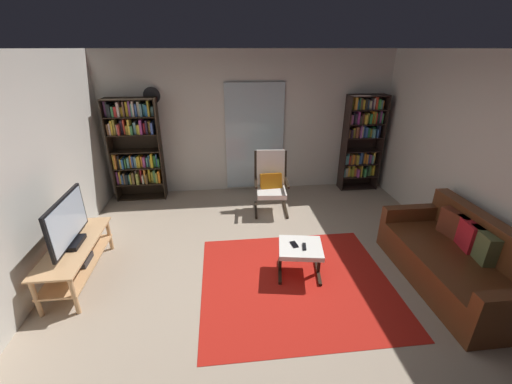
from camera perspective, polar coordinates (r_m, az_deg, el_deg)
ground_plane at (r=4.10m, az=2.76°, el=-15.32°), size 7.02×7.02×0.00m
wall_back at (r=6.18m, az=-1.24°, el=11.97°), size 5.60×0.06×2.60m
wall_left at (r=4.01m, az=-38.40°, el=-0.28°), size 0.06×6.00×2.60m
wall_right at (r=4.68m, az=37.90°, el=2.76°), size 0.06×6.00×2.60m
glass_door_panel at (r=6.19m, az=-0.22°, el=9.61°), size 1.10×0.01×2.00m
area_rug at (r=4.09m, az=7.10°, el=-15.53°), size 2.27×2.05×0.01m
tv_stand at (r=4.49m, az=-29.20°, el=-9.86°), size 0.48×1.32×0.49m
television at (r=4.28m, az=-30.37°, el=-4.83°), size 0.20×0.92×0.60m
bookshelf_near_tv at (r=6.20m, az=-20.58°, el=7.55°), size 0.88×0.30×1.84m
bookshelf_near_sofa at (r=6.59m, az=18.14°, el=8.75°), size 0.73×0.30×1.83m
leather_sofa at (r=4.57m, az=32.12°, el=-10.32°), size 0.91×1.88×0.82m
lounge_armchair at (r=5.52m, az=2.65°, el=2.11°), size 0.61×0.69×1.02m
ottoman at (r=4.04m, az=7.85°, el=-10.26°), size 0.59×0.56×0.41m
tv_remote at (r=3.98m, az=8.55°, el=-9.53°), size 0.07×0.15×0.02m
cell_phone at (r=4.01m, az=6.78°, el=-9.21°), size 0.09×0.15×0.01m
wall_clock at (r=6.10m, az=-17.97°, el=15.95°), size 0.29×0.03×0.29m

